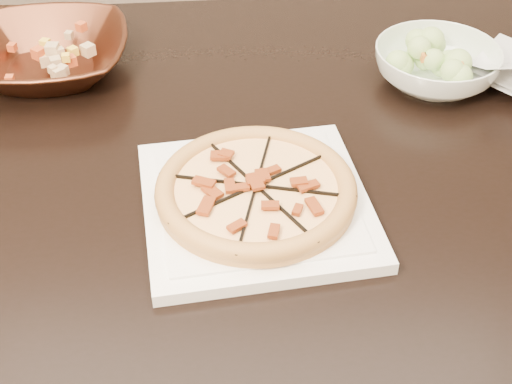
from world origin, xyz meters
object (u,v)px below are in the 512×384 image
(pizza, at_px, (256,190))
(salad_bowl, at_px, (436,66))
(plate, at_px, (256,203))
(bronze_bowl, at_px, (47,56))
(dining_table, at_px, (190,188))

(pizza, xyz_separation_m, salad_bowl, (0.29, 0.31, -0.00))
(plate, xyz_separation_m, bronze_bowl, (-0.35, 0.34, 0.02))
(pizza, bearing_deg, dining_table, 123.17)
(salad_bowl, bearing_deg, bronze_bowl, 177.25)
(plate, bearing_deg, dining_table, 123.18)
(dining_table, bearing_deg, pizza, -56.83)
(pizza, relative_size, salad_bowl, 1.29)
(dining_table, height_order, plate, plate)
(dining_table, xyz_separation_m, bronze_bowl, (-0.24, 0.19, 0.13))
(plate, relative_size, pizza, 1.29)
(pizza, bearing_deg, salad_bowl, 47.02)
(pizza, distance_m, bronze_bowl, 0.49)
(pizza, height_order, bronze_bowl, bronze_bowl)
(dining_table, relative_size, bronze_bowl, 5.61)
(pizza, relative_size, bronze_bowl, 0.96)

